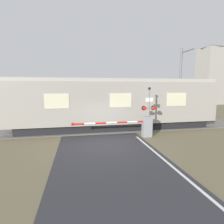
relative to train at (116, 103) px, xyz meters
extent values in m
plane|color=#6B6047|center=(-1.53, -3.72, -2.00)|extent=(80.00, 80.00, 0.00)
cube|color=slate|center=(-1.53, 0.00, -1.99)|extent=(36.00, 3.20, 0.03)
cube|color=#595451|center=(-1.53, -0.72, -1.92)|extent=(36.00, 0.08, 0.10)
cube|color=#595451|center=(-1.53, 0.72, -1.92)|extent=(36.00, 0.08, 0.10)
cube|color=black|center=(0.00, 0.00, -1.70)|extent=(14.48, 2.50, 0.60)
cube|color=#9E998E|center=(0.00, 0.00, 0.13)|extent=(15.74, 2.94, 3.08)
cube|color=#ADA89E|center=(0.00, 0.00, 1.79)|extent=(15.43, 2.71, 0.24)
cube|color=beige|center=(4.33, -1.48, 0.36)|extent=(1.57, 0.02, 0.98)
cube|color=beige|center=(0.00, -1.48, 0.36)|extent=(1.57, 0.02, 0.98)
cube|color=beige|center=(-4.33, -1.48, 0.36)|extent=(1.57, 0.02, 0.98)
cube|color=gray|center=(1.50, -2.75, -1.31)|extent=(0.60, 0.44, 1.38)
cylinder|color=gray|center=(1.50, -2.75, -0.96)|extent=(0.16, 0.16, 0.18)
cylinder|color=red|center=(1.15, -2.75, -0.96)|extent=(0.69, 0.11, 0.11)
cylinder|color=white|center=(0.47, -2.75, -0.96)|extent=(0.69, 0.11, 0.11)
cylinder|color=red|center=(-0.22, -2.75, -0.96)|extent=(0.69, 0.11, 0.11)
cylinder|color=white|center=(-0.90, -2.75, -0.96)|extent=(0.69, 0.11, 0.11)
cylinder|color=red|center=(-1.59, -2.75, -0.96)|extent=(0.69, 0.11, 0.11)
cylinder|color=white|center=(-2.28, -2.75, -0.96)|extent=(0.69, 0.11, 0.11)
cylinder|color=red|center=(-2.96, -2.75, -0.96)|extent=(0.69, 0.11, 0.11)
cylinder|color=red|center=(-3.31, -2.75, -0.96)|extent=(0.20, 0.02, 0.20)
cylinder|color=gray|center=(1.59, -2.75, -0.46)|extent=(0.11, 0.11, 3.09)
cube|color=gray|center=(1.59, -2.75, -0.09)|extent=(0.77, 0.07, 0.07)
sphere|color=red|center=(1.26, -2.80, -0.09)|extent=(0.24, 0.24, 0.24)
sphere|color=red|center=(1.91, -2.80, -0.09)|extent=(0.24, 0.24, 0.24)
cylinder|color=black|center=(1.26, -2.69, -0.09)|extent=(0.30, 0.06, 0.30)
cylinder|color=black|center=(1.91, -2.69, -0.09)|extent=(0.30, 0.06, 0.30)
cube|color=white|center=(1.59, -2.79, 0.47)|extent=(0.51, 0.02, 0.25)
sphere|color=black|center=(1.59, -2.75, 1.19)|extent=(0.18, 0.18, 0.18)
cylinder|color=slate|center=(6.63, 1.83, 1.42)|extent=(0.20, 0.20, 6.86)
cube|color=slate|center=(6.63, 0.93, 4.45)|extent=(0.10, 1.80, 0.08)
cube|color=#9E998E|center=(22.69, 17.06, 3.31)|extent=(4.05, 4.05, 10.64)
cone|color=slate|center=(22.69, 17.06, 9.03)|extent=(4.46, 4.46, 0.80)
camera|label=1|loc=(-2.97, -13.42, 1.27)|focal=28.00mm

